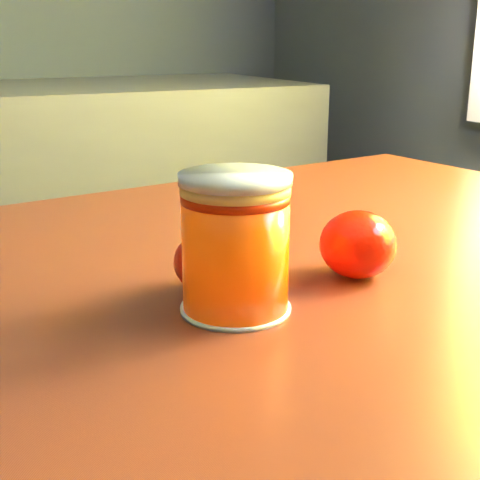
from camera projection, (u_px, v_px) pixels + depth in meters
name	position (u px, v px, depth m)	size (l,w,h in m)	color
table	(273.00, 364.00, 0.66)	(1.18, 0.90, 0.81)	maroon
juice_glass	(235.00, 245.00, 0.51)	(0.09, 0.09, 0.11)	#FF4805
orange_front	(209.00, 262.00, 0.56)	(0.06, 0.06, 0.05)	red
orange_back	(358.00, 244.00, 0.59)	(0.07, 0.07, 0.06)	red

